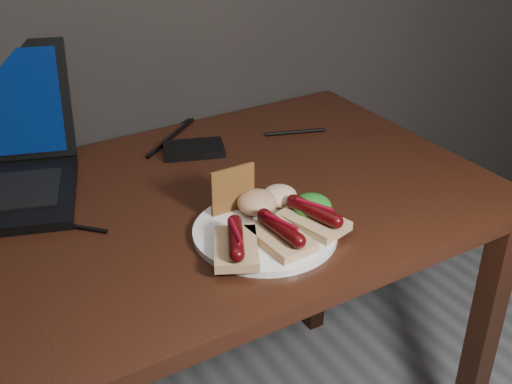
{
  "coord_description": "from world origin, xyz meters",
  "views": [
    {
      "loc": [
        -0.31,
        0.43,
        1.35
      ],
      "look_at": [
        0.18,
        1.25,
        0.82
      ],
      "focal_mm": 45.0,
      "sensor_mm": 36.0,
      "label": 1
    }
  ],
  "objects": [
    {
      "name": "salsa_mound",
      "position": [
        0.2,
        1.27,
        0.78
      ],
      "size": [
        0.07,
        0.07,
        0.04
      ],
      "primitive_type": "ellipsoid",
      "color": "maroon",
      "rests_on": "plate"
    },
    {
      "name": "desk_cables",
      "position": [
        0.0,
        1.55,
        0.75
      ],
      "size": [
        1.0,
        0.37,
        0.01
      ],
      "color": "black",
      "rests_on": "desk"
    },
    {
      "name": "desk",
      "position": [
        0.0,
        1.38,
        0.66
      ],
      "size": [
        1.4,
        0.7,
        0.75
      ],
      "color": "#38180E",
      "rests_on": "ground"
    },
    {
      "name": "bread_sausage_right",
      "position": [
        0.26,
        1.18,
        0.78
      ],
      "size": [
        0.1,
        0.13,
        0.04
      ],
      "color": "tan",
      "rests_on": "plate"
    },
    {
      "name": "coleslaw_mound",
      "position": [
        0.25,
        1.27,
        0.78
      ],
      "size": [
        0.06,
        0.06,
        0.04
      ],
      "primitive_type": "ellipsoid",
      "color": "beige",
      "rests_on": "plate"
    },
    {
      "name": "bread_sausage_left",
      "position": [
        0.1,
        1.18,
        0.78
      ],
      "size": [
        0.11,
        0.13,
        0.04
      ],
      "color": "tan",
      "rests_on": "plate"
    },
    {
      "name": "plate",
      "position": [
        0.18,
        1.22,
        0.76
      ],
      "size": [
        0.31,
        0.31,
        0.01
      ],
      "primitive_type": "cylinder",
      "rotation": [
        0.0,
        0.0,
        -0.32
      ],
      "color": "white",
      "rests_on": "desk"
    },
    {
      "name": "hard_drive",
      "position": [
        0.22,
        1.57,
        0.76
      ],
      "size": [
        0.15,
        0.12,
        0.02
      ],
      "primitive_type": "cube",
      "rotation": [
        0.0,
        0.0,
        -0.36
      ],
      "color": "black",
      "rests_on": "desk"
    },
    {
      "name": "crispbread",
      "position": [
        0.17,
        1.3,
        0.8
      ],
      "size": [
        0.09,
        0.01,
        0.08
      ],
      "primitive_type": "cube",
      "color": "brown",
      "rests_on": "plate"
    },
    {
      "name": "salad_greens",
      "position": [
        0.27,
        1.21,
        0.78
      ],
      "size": [
        0.07,
        0.07,
        0.04
      ],
      "primitive_type": "ellipsoid",
      "color": "#115516",
      "rests_on": "plate"
    },
    {
      "name": "bread_sausage_center",
      "position": [
        0.18,
        1.17,
        0.78
      ],
      "size": [
        0.08,
        0.12,
        0.04
      ],
      "color": "tan",
      "rests_on": "plate"
    }
  ]
}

